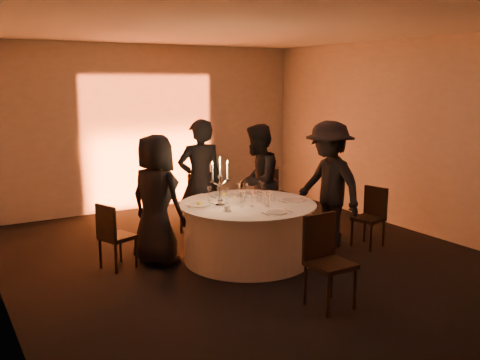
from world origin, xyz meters
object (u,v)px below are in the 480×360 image
guest_left (156,200)px  coffee_cup (227,209)px  chair_front (326,255)px  candelabra (220,189)px  chair_right (371,213)px  banquet_table (248,232)px  guest_back_left (200,182)px  chair_back_left (199,200)px  guest_back_right (257,182)px  chair_left (113,233)px  guest_right (329,185)px  chair_back_right (267,197)px

guest_left → coffee_cup: size_ratio=15.38×
chair_front → candelabra: 1.79m
chair_right → chair_front: (-1.90, -1.28, 0.07)m
banquet_table → guest_back_left: 1.17m
chair_back_left → guest_left: 1.31m
chair_front → guest_back_right: guest_back_right is taller
guest_back_left → guest_back_right: size_ratio=1.05×
banquet_table → chair_front: chair_front is taller
chair_back_left → chair_right: (1.93, -1.68, -0.09)m
chair_right → candelabra: size_ratio=1.33×
banquet_table → chair_left: 1.74m
chair_back_left → chair_right: chair_back_left is taller
chair_left → guest_right: 3.04m
chair_front → candelabra: size_ratio=1.51×
chair_right → chair_front: 2.29m
chair_front → coffee_cup: size_ratio=8.86×
chair_front → guest_left: size_ratio=0.58×
guest_right → chair_left: bearing=-105.7°
chair_left → chair_back_left: 1.75m
banquet_table → guest_back_left: (-0.18, 1.03, 0.52)m
chair_back_right → candelabra: bearing=-5.5°
chair_right → guest_right: size_ratio=0.47×
banquet_table → guest_left: size_ratio=1.06×
chair_back_left → guest_right: 1.97m
coffee_cup → candelabra: bearing=78.7°
chair_front → guest_left: 2.41m
guest_left → guest_back_left: size_ratio=0.93×
guest_back_right → chair_front: bearing=34.8°
banquet_table → chair_back_right: size_ratio=1.80×
chair_left → guest_back_left: (1.47, 0.48, 0.44)m
chair_back_right → guest_right: 1.16m
chair_left → chair_front: 2.72m
chair_back_right → chair_right: bearing=83.5°
chair_front → guest_right: 2.09m
chair_left → coffee_cup: bearing=-142.6°
chair_back_right → coffee_cup: bearing=0.7°
chair_right → guest_back_right: (-1.19, 1.18, 0.39)m
guest_back_left → guest_back_right: (0.84, -0.22, -0.05)m
guest_left → guest_back_right: 1.76m
coffee_cup → chair_left: bearing=147.2°
chair_back_right → chair_right: chair_back_right is taller
candelabra → banquet_table: bearing=-7.1°
chair_back_left → chair_back_right: bearing=165.1°
chair_right → chair_front: bearing=-68.5°
guest_left → guest_back_left: guest_back_left is taller
chair_left → chair_back_left: (1.58, 0.75, 0.09)m
guest_back_left → guest_right: size_ratio=1.01×
banquet_table → coffee_cup: 0.65m
chair_back_left → coffee_cup: bearing=79.4°
chair_left → guest_left: 0.68m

